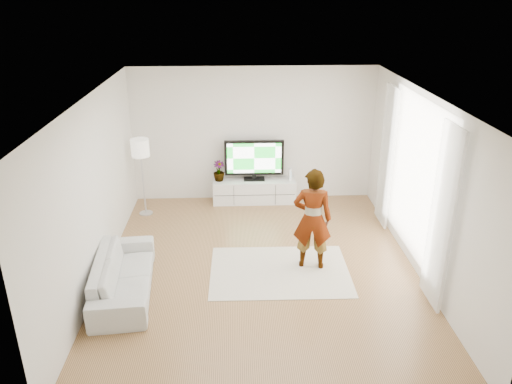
{
  "coord_description": "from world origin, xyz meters",
  "views": [
    {
      "loc": [
        -0.37,
        -6.98,
        4.26
      ],
      "look_at": [
        -0.06,
        0.4,
        1.19
      ],
      "focal_mm": 35.0,
      "sensor_mm": 36.0,
      "label": 1
    }
  ],
  "objects_px": {
    "media_console": "(254,191)",
    "player": "(312,219)",
    "sofa": "(123,275)",
    "floor_lamp": "(140,151)",
    "television": "(254,159)",
    "rug": "(280,271)"
  },
  "relations": [
    {
      "from": "media_console",
      "to": "player",
      "type": "xyz_separation_m",
      "value": [
        0.81,
        -2.69,
        0.61
      ]
    },
    {
      "from": "sofa",
      "to": "floor_lamp",
      "type": "relative_size",
      "value": 1.29
    },
    {
      "from": "floor_lamp",
      "to": "television",
      "type": "bearing_deg",
      "value": 14.12
    },
    {
      "from": "rug",
      "to": "floor_lamp",
      "type": "bearing_deg",
      "value": 137.25
    },
    {
      "from": "television",
      "to": "floor_lamp",
      "type": "height_order",
      "value": "floor_lamp"
    },
    {
      "from": "rug",
      "to": "sofa",
      "type": "distance_m",
      "value": 2.43
    },
    {
      "from": "rug",
      "to": "media_console",
      "type": "bearing_deg",
      "value": 95.99
    },
    {
      "from": "media_console",
      "to": "sofa",
      "type": "distance_m",
      "value": 3.91
    },
    {
      "from": "floor_lamp",
      "to": "sofa",
      "type": "bearing_deg",
      "value": -87.22
    },
    {
      "from": "sofa",
      "to": "floor_lamp",
      "type": "xyz_separation_m",
      "value": [
        -0.14,
        2.79,
        1.02
      ]
    },
    {
      "from": "sofa",
      "to": "floor_lamp",
      "type": "height_order",
      "value": "floor_lamp"
    },
    {
      "from": "media_console",
      "to": "television",
      "type": "height_order",
      "value": "television"
    },
    {
      "from": "rug",
      "to": "player",
      "type": "xyz_separation_m",
      "value": [
        0.52,
        0.15,
        0.85
      ]
    },
    {
      "from": "rug",
      "to": "floor_lamp",
      "type": "relative_size",
      "value": 1.42
    },
    {
      "from": "television",
      "to": "rug",
      "type": "height_order",
      "value": "television"
    },
    {
      "from": "rug",
      "to": "floor_lamp",
      "type": "xyz_separation_m",
      "value": [
        -2.51,
        2.32,
        1.31
      ]
    },
    {
      "from": "player",
      "to": "floor_lamp",
      "type": "distance_m",
      "value": 3.75
    },
    {
      "from": "floor_lamp",
      "to": "media_console",
      "type": "bearing_deg",
      "value": 13.44
    },
    {
      "from": "floor_lamp",
      "to": "player",
      "type": "bearing_deg",
      "value": -35.59
    },
    {
      "from": "television",
      "to": "floor_lamp",
      "type": "relative_size",
      "value": 0.79
    },
    {
      "from": "player",
      "to": "floor_lamp",
      "type": "relative_size",
      "value": 1.08
    },
    {
      "from": "media_console",
      "to": "rug",
      "type": "height_order",
      "value": "media_console"
    }
  ]
}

